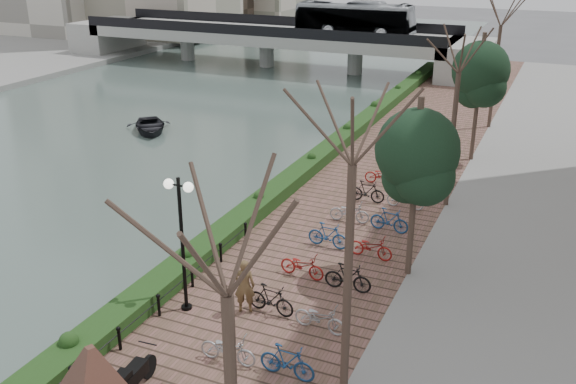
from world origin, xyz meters
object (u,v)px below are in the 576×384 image
Objects in this scene: motorcycle at (133,376)px; boat at (150,126)px; lamppost at (180,216)px; pedestrian at (244,286)px.

motorcycle is 0.44× the size of boat.
motorcycle is at bearing -76.33° from lamppost.
motorcycle is at bearing 58.10° from pedestrian.
pedestrian reaches higher than motorcycle.
lamppost reaches higher than boat.
boat is (-15.87, 17.13, -0.99)m from pedestrian.
pedestrian reaches higher than boat.
lamppost is at bearing 99.52° from motorcycle.
motorcycle is 26.60m from boat.
motorcycle is 4.87m from pedestrian.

